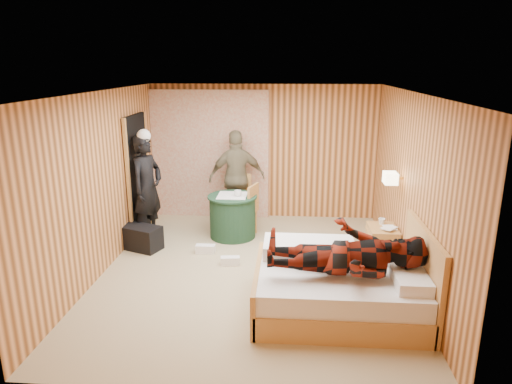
# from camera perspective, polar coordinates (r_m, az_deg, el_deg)

# --- Properties ---
(floor) EXTENTS (4.20, 5.00, 0.01)m
(floor) POSITION_cam_1_polar(r_m,az_deg,el_deg) (6.58, -0.47, -9.93)
(floor) COLOR tan
(floor) RESTS_ON ground
(ceiling) EXTENTS (4.20, 5.00, 0.01)m
(ceiling) POSITION_cam_1_polar(r_m,az_deg,el_deg) (5.94, -0.53, 12.35)
(ceiling) COLOR white
(ceiling) RESTS_ON wall_back
(wall_back) EXTENTS (4.20, 0.02, 2.50)m
(wall_back) POSITION_cam_1_polar(r_m,az_deg,el_deg) (8.58, 0.93, 4.99)
(wall_back) COLOR #E39657
(wall_back) RESTS_ON floor
(wall_left) EXTENTS (0.02, 5.00, 2.50)m
(wall_left) POSITION_cam_1_polar(r_m,az_deg,el_deg) (6.66, -18.82, 0.96)
(wall_left) COLOR #E39657
(wall_left) RESTS_ON floor
(wall_right) EXTENTS (0.02, 5.00, 2.50)m
(wall_right) POSITION_cam_1_polar(r_m,az_deg,el_deg) (6.33, 18.81, 0.22)
(wall_right) COLOR #E39657
(wall_right) RESTS_ON floor
(curtain) EXTENTS (2.20, 0.08, 2.40)m
(curtain) POSITION_cam_1_polar(r_m,az_deg,el_deg) (8.63, -5.76, 4.65)
(curtain) COLOR beige
(curtain) RESTS_ON floor
(doorway) EXTENTS (0.06, 0.90, 2.05)m
(doorway) POSITION_cam_1_polar(r_m,az_deg,el_deg) (7.96, -14.56, 1.97)
(doorway) COLOR black
(doorway) RESTS_ON floor
(wall_lamp) EXTENTS (0.26, 0.24, 0.16)m
(wall_lamp) POSITION_cam_1_polar(r_m,az_deg,el_deg) (6.70, 16.48, 1.69)
(wall_lamp) COLOR gold
(wall_lamp) RESTS_ON wall_right
(bed) EXTENTS (1.97, 1.52, 1.05)m
(bed) POSITION_cam_1_polar(r_m,az_deg,el_deg) (5.64, 10.42, -11.42)
(bed) COLOR tan
(bed) RESTS_ON floor
(nightstand) EXTENTS (0.42, 0.57, 0.55)m
(nightstand) POSITION_cam_1_polar(r_m,az_deg,el_deg) (7.01, 15.45, -6.32)
(nightstand) COLOR tan
(nightstand) RESTS_ON floor
(round_table) EXTENTS (0.83, 0.83, 0.73)m
(round_table) POSITION_cam_1_polar(r_m,az_deg,el_deg) (7.73, -2.95, -2.99)
(round_table) COLOR #1C3E28
(round_table) RESTS_ON floor
(chair_far) EXTENTS (0.52, 0.52, 0.93)m
(chair_far) POSITION_cam_1_polar(r_m,az_deg,el_deg) (8.30, -2.23, -0.43)
(chair_far) COLOR tan
(chair_far) RESTS_ON floor
(chair_near) EXTENTS (0.51, 0.51, 0.91)m
(chair_near) POSITION_cam_1_polar(r_m,az_deg,el_deg) (7.72, -1.07, -1.79)
(chair_near) COLOR tan
(chair_near) RESTS_ON floor
(duffel_bag) EXTENTS (0.75, 0.57, 0.38)m
(duffel_bag) POSITION_cam_1_polar(r_m,az_deg,el_deg) (7.51, -14.27, -5.52)
(duffel_bag) COLOR black
(duffel_bag) RESTS_ON floor
(sneaker_left) EXTENTS (0.30, 0.12, 0.13)m
(sneaker_left) POSITION_cam_1_polar(r_m,az_deg,el_deg) (7.20, -6.33, -7.10)
(sneaker_left) COLOR white
(sneaker_left) RESTS_ON floor
(sneaker_right) EXTENTS (0.29, 0.15, 0.12)m
(sneaker_right) POSITION_cam_1_polar(r_m,az_deg,el_deg) (6.78, -3.25, -8.58)
(sneaker_right) COLOR white
(sneaker_right) RESTS_ON floor
(woman_standing) EXTENTS (0.63, 0.76, 1.78)m
(woman_standing) POSITION_cam_1_polar(r_m,az_deg,el_deg) (7.64, -13.44, 0.43)
(woman_standing) COLOR black
(woman_standing) RESTS_ON floor
(man_at_table) EXTENTS (1.08, 0.65, 1.72)m
(man_at_table) POSITION_cam_1_polar(r_m,az_deg,el_deg) (8.25, -2.39, 1.80)
(man_at_table) COLOR #756B4E
(man_at_table) RESTS_ON floor
(man_on_bed) EXTENTS (0.86, 0.67, 1.77)m
(man_on_bed) POSITION_cam_1_polar(r_m,az_deg,el_deg) (5.17, 11.28, -6.15)
(man_on_bed) COLOR #671609
(man_on_bed) RESTS_ON bed
(book_lower) EXTENTS (0.19, 0.24, 0.02)m
(book_lower) POSITION_cam_1_polar(r_m,az_deg,el_deg) (6.87, 15.70, -4.34)
(book_lower) COLOR white
(book_lower) RESTS_ON nightstand
(book_upper) EXTENTS (0.27, 0.28, 0.02)m
(book_upper) POSITION_cam_1_polar(r_m,az_deg,el_deg) (6.86, 15.71, -4.18)
(book_upper) COLOR white
(book_upper) RESTS_ON nightstand
(cup_nightstand) EXTENTS (0.10, 0.10, 0.09)m
(cup_nightstand) POSITION_cam_1_polar(r_m,az_deg,el_deg) (7.02, 15.44, -3.56)
(cup_nightstand) COLOR white
(cup_nightstand) RESTS_ON nightstand
(cup_table) EXTENTS (0.16, 0.16, 0.10)m
(cup_table) POSITION_cam_1_polar(r_m,az_deg,el_deg) (7.55, -2.29, -0.16)
(cup_table) COLOR white
(cup_table) RESTS_ON round_table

